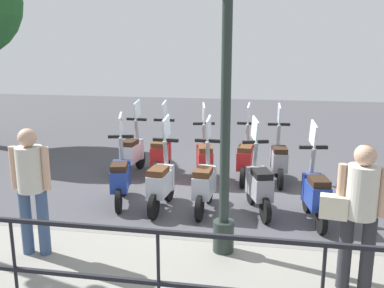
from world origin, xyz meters
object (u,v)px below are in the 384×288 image
(pedestrian_with_bag, at_px, (358,207))
(scooter_near_0, at_px, (315,193))
(scooter_far_1, at_px, (246,158))
(scooter_near_3, at_px, (161,182))
(scooter_far_4, at_px, (133,152))
(scooter_far_0, at_px, (279,159))
(lamp_post_near, at_px, (226,116))
(scooter_near_4, at_px, (121,177))
(scooter_near_2, at_px, (205,183))
(scooter_far_3, at_px, (161,153))
(pedestrian_distant, at_px, (31,182))
(scooter_far_2, at_px, (205,158))
(scooter_near_1, at_px, (259,185))

(pedestrian_with_bag, xyz_separation_m, scooter_near_0, (2.10, 0.18, -0.60))
(scooter_near_0, height_order, scooter_far_1, same)
(scooter_near_0, relative_size, scooter_near_3, 1.00)
(pedestrian_with_bag, distance_m, scooter_far_4, 5.52)
(scooter_far_1, bearing_deg, scooter_far_0, -85.02)
(lamp_post_near, relative_size, scooter_near_0, 2.55)
(scooter_far_1, bearing_deg, scooter_near_4, 131.96)
(scooter_near_0, relative_size, scooter_near_2, 1.00)
(scooter_near_2, distance_m, scooter_far_4, 2.53)
(scooter_far_3, bearing_deg, scooter_far_1, -92.15)
(scooter_near_0, relative_size, scooter_near_4, 1.00)
(scooter_near_3, distance_m, scooter_far_1, 2.19)
(lamp_post_near, xyz_separation_m, scooter_far_3, (3.42, 1.67, -1.39))
(pedestrian_with_bag, distance_m, scooter_near_4, 4.15)
(lamp_post_near, xyz_separation_m, pedestrian_distant, (-0.47, 2.28, -0.79))
(pedestrian_distant, height_order, scooter_far_4, pedestrian_distant)
(pedestrian_with_bag, bearing_deg, lamp_post_near, 75.13)
(scooter_near_0, bearing_deg, scooter_far_3, 47.11)
(pedestrian_distant, relative_size, scooter_near_3, 1.03)
(scooter_far_2, bearing_deg, scooter_near_3, 150.39)
(scooter_near_0, xyz_separation_m, scooter_far_4, (1.94, 3.54, 0.00))
(scooter_far_1, bearing_deg, pedestrian_distant, 151.37)
(pedestrian_distant, xyz_separation_m, scooter_near_0, (1.95, -3.54, -0.60))
(scooter_near_3, bearing_deg, scooter_far_1, -32.11)
(lamp_post_near, height_order, scooter_near_1, lamp_post_near)
(lamp_post_near, xyz_separation_m, scooter_near_2, (1.64, 0.49, -1.39))
(lamp_post_near, xyz_separation_m, scooter_far_4, (3.42, 2.29, -1.39))
(scooter_far_0, bearing_deg, pedestrian_with_bag, -174.63)
(pedestrian_with_bag, relative_size, scooter_far_1, 1.03)
(scooter_far_3, bearing_deg, pedestrian_distant, 171.54)
(scooter_near_3, height_order, scooter_far_2, same)
(pedestrian_with_bag, height_order, scooter_near_1, pedestrian_with_bag)
(scooter_near_2, relative_size, scooter_far_2, 1.00)
(scooter_near_0, height_order, scooter_far_2, same)
(lamp_post_near, height_order, scooter_far_4, lamp_post_near)
(pedestrian_with_bag, xyz_separation_m, scooter_far_2, (3.80, 2.15, -0.60))
(scooter_far_3, bearing_deg, scooter_near_4, 171.16)
(lamp_post_near, xyz_separation_m, scooter_far_0, (3.36, -0.74, -1.39))
(lamp_post_near, height_order, scooter_near_4, lamp_post_near)
(scooter_near_2, relative_size, scooter_far_4, 1.00)
(pedestrian_with_bag, height_order, scooter_far_4, pedestrian_with_bag)
(scooter_near_2, relative_size, scooter_far_0, 1.00)
(pedestrian_with_bag, bearing_deg, scooter_far_3, 45.90)
(scooter_near_0, bearing_deg, scooter_far_1, 22.83)
(scooter_near_4, height_order, scooter_far_1, same)
(pedestrian_distant, distance_m, scooter_far_4, 3.94)
(pedestrian_with_bag, xyz_separation_m, scooter_near_1, (2.32, 1.05, -0.60))
(scooter_near_2, distance_m, scooter_near_4, 1.47)
(scooter_far_2, distance_m, scooter_far_3, 0.98)
(scooter_far_4, bearing_deg, scooter_near_0, -113.92)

